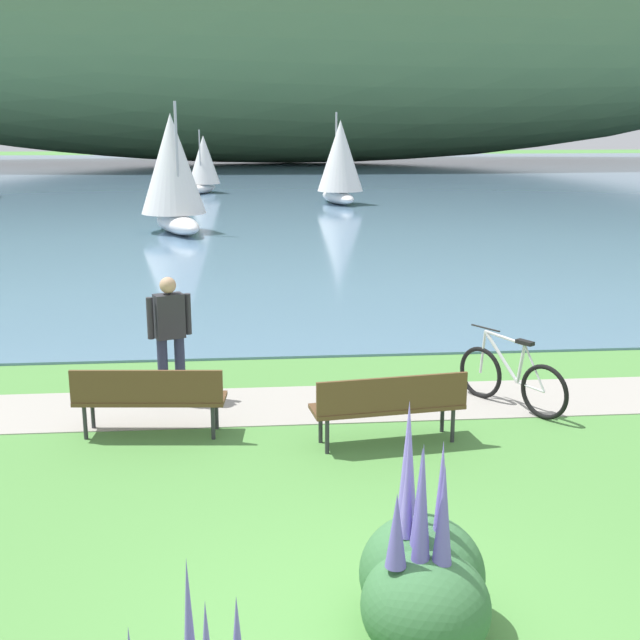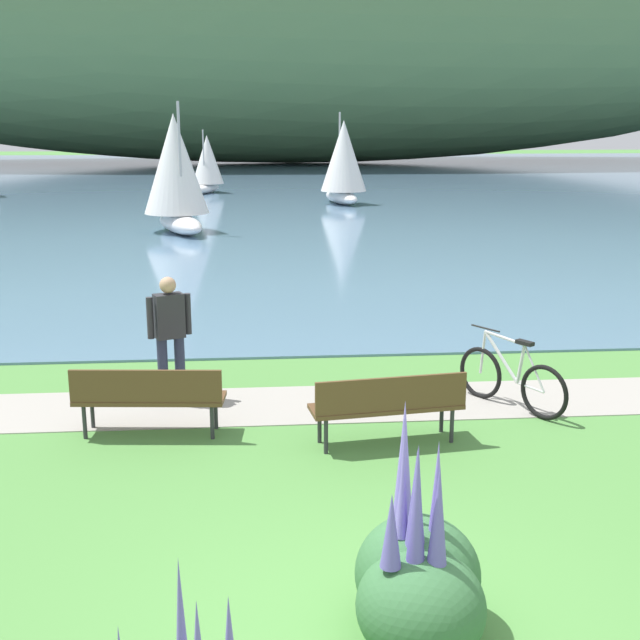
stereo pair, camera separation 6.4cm
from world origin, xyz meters
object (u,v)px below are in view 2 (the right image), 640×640
object	(u,v)px
park_bench_further_along	(149,395)
sailboat_mid_bay	(343,161)
person_at_shoreline	(170,330)
sailboat_nearest_to_shore	(176,172)
bicycle_leaning_near_bench	(511,379)
sailboat_far_off	(207,163)
park_bench_near_camera	(388,403)

from	to	relation	value
park_bench_further_along	sailboat_mid_bay	bearing A→B (deg)	78.85
park_bench_further_along	person_at_shoreline	bearing A→B (deg)	83.61
person_at_shoreline	sailboat_nearest_to_shore	xyz separation A→B (m)	(-1.39, 17.10, 1.08)
bicycle_leaning_near_bench	sailboat_nearest_to_shore	distance (m)	18.83
sailboat_mid_bay	sailboat_far_off	xyz separation A→B (m)	(-6.38, 6.48, -0.38)
park_bench_near_camera	person_at_shoreline	world-z (taller)	person_at_shoreline
sailboat_nearest_to_shore	bicycle_leaning_near_bench	bearing A→B (deg)	-71.71
park_bench_near_camera	park_bench_further_along	xyz separation A→B (m)	(-2.82, 0.52, 0.00)
sailboat_nearest_to_shore	park_bench_near_camera	bearing A→B (deg)	-77.89
park_bench_near_camera	sailboat_nearest_to_shore	xyz separation A→B (m)	(-4.06, 18.92, 1.54)
park_bench_further_along	sailboat_far_off	bearing A→B (deg)	91.70
bicycle_leaning_near_bench	sailboat_far_off	size ratio (longest dim) A/B	0.47
bicycle_leaning_near_bench	sailboat_nearest_to_shore	world-z (taller)	sailboat_nearest_to_shore
sailboat_mid_bay	sailboat_far_off	world-z (taller)	sailboat_mid_bay
person_at_shoreline	park_bench_further_along	bearing A→B (deg)	-96.39
park_bench_near_camera	park_bench_further_along	world-z (taller)	same
person_at_shoreline	sailboat_far_off	xyz separation A→B (m)	(-1.15, 32.43, 0.58)
park_bench_near_camera	sailboat_nearest_to_shore	size ratio (longest dim) A/B	0.43
sailboat_nearest_to_shore	sailboat_mid_bay	distance (m)	11.05
bicycle_leaning_near_bench	sailboat_mid_bay	world-z (taller)	sailboat_mid_bay
park_bench_near_camera	bicycle_leaning_near_bench	distance (m)	2.14
park_bench_near_camera	park_bench_further_along	bearing A→B (deg)	169.62
person_at_shoreline	bicycle_leaning_near_bench	bearing A→B (deg)	-9.01
park_bench_near_camera	park_bench_further_along	distance (m)	2.86
person_at_shoreline	sailboat_mid_bay	xyz separation A→B (m)	(5.23, 25.95, 0.97)
person_at_shoreline	sailboat_nearest_to_shore	size ratio (longest dim) A/B	0.40
bicycle_leaning_near_bench	person_at_shoreline	distance (m)	4.59
park_bench_further_along	bicycle_leaning_near_bench	bearing A→B (deg)	7.35
sailboat_mid_bay	person_at_shoreline	bearing A→B (deg)	-101.39
park_bench_further_along	bicycle_leaning_near_bench	size ratio (longest dim) A/B	1.22
bicycle_leaning_near_bench	sailboat_far_off	world-z (taller)	sailboat_far_off
sailboat_far_off	park_bench_further_along	bearing A→B (deg)	-88.30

